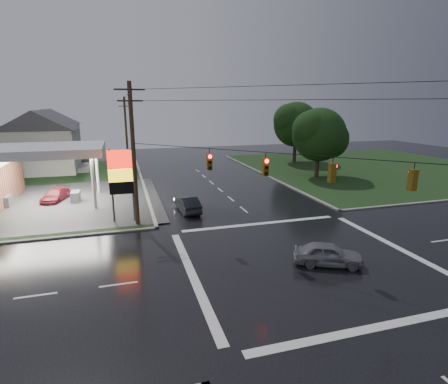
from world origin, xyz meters
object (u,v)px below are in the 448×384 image
object	(u,v)px
tree_ne_near	(320,135)
tree_ne_far	(297,125)
utility_pole_nw	(134,154)
house_near	(41,141)
pylon_sign	(121,174)
car_north	(187,204)
car_crossing	(328,254)
house_far	(50,134)
utility_pole_n	(126,131)
car_pump	(55,195)

from	to	relation	value
tree_ne_near	tree_ne_far	size ratio (longest dim) A/B	0.92
utility_pole_nw	house_near	bearing A→B (deg)	113.37
pylon_sign	utility_pole_nw	xyz separation A→B (m)	(1.00, -1.00, 1.71)
car_north	car_crossing	distance (m)	14.30
house_far	car_north	world-z (taller)	house_far
utility_pole_n	tree_ne_near	size ratio (longest dim) A/B	1.17
utility_pole_nw	utility_pole_n	world-z (taller)	utility_pole_nw
tree_ne_far	utility_pole_n	bearing A→B (deg)	171.45
tree_ne_far	utility_pole_nw	bearing A→B (deg)	-137.41
house_far	utility_pole_n	bearing A→B (deg)	-38.77
utility_pole_n	car_north	bearing A→B (deg)	-80.30
pylon_sign	house_near	distance (m)	27.56
utility_pole_n	car_north	size ratio (longest dim) A/B	2.44
utility_pole_n	car_crossing	bearing A→B (deg)	-74.87
house_far	pylon_sign	bearing A→B (deg)	-73.02
utility_pole_n	tree_ne_far	bearing A→B (deg)	-8.55
utility_pole_nw	house_far	world-z (taller)	utility_pole_nw
utility_pole_nw	utility_pole_n	distance (m)	28.50
pylon_sign	utility_pole_n	size ratio (longest dim) A/B	0.57
car_north	car_crossing	size ratio (longest dim) A/B	1.07
house_near	tree_ne_far	distance (m)	38.19
house_far	tree_ne_near	bearing A→B (deg)	-35.77
utility_pole_n	tree_ne_near	distance (m)	28.55
house_far	car_pump	xyz separation A→B (m)	(4.99, -28.99, -3.80)
utility_pole_nw	tree_ne_near	size ratio (longest dim) A/B	1.22
pylon_sign	car_pump	size ratio (longest dim) A/B	1.43
utility_pole_n	car_north	world-z (taller)	utility_pole_n
pylon_sign	car_pump	distance (m)	11.22
tree_ne_far	car_north	xyz separation A→B (m)	(-22.19, -22.10, -5.47)
utility_pole_n	tree_ne_far	xyz separation A→B (m)	(26.65, -4.01, 0.71)
tree_ne_far	pylon_sign	bearing A→B (deg)	-139.65
house_near	car_pump	xyz separation A→B (m)	(3.99, -16.99, -3.80)
tree_ne_far	car_crossing	distance (m)	38.95
utility_pole_nw	car_pump	world-z (taller)	utility_pole_nw
house_near	tree_ne_near	size ratio (longest dim) A/B	1.23
utility_pole_nw	car_north	bearing A→B (deg)	28.19
utility_pole_nw	car_north	distance (m)	7.12
house_far	car_north	bearing A→B (deg)	-64.90
utility_pole_nw	car_north	size ratio (longest dim) A/B	2.56
house_near	car_crossing	world-z (taller)	house_near
pylon_sign	house_far	bearing A→B (deg)	106.98
house_near	car_crossing	distance (m)	43.25
car_north	utility_pole_n	bearing A→B (deg)	-85.00
utility_pole_n	tree_ne_far	world-z (taller)	utility_pole_n
tree_ne_near	house_far	bearing A→B (deg)	144.23
utility_pole_n	house_far	bearing A→B (deg)	141.23
utility_pole_nw	car_north	xyz separation A→B (m)	(4.46, 2.39, -5.01)
utility_pole_nw	car_pump	distance (m)	13.13
utility_pole_n	house_near	size ratio (longest dim) A/B	0.95
car_pump	car_crossing	bearing A→B (deg)	-33.43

